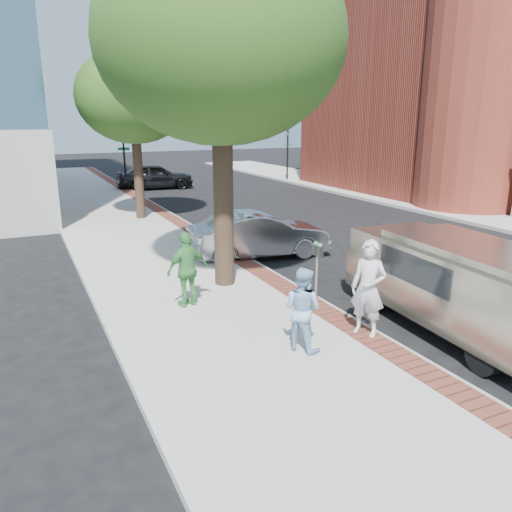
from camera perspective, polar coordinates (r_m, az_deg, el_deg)
ground at (r=12.09m, az=2.51°, el=-5.96°), size 120.00×120.00×0.00m
sidewalk at (r=18.82m, az=-13.18°, el=1.72°), size 5.00×60.00×0.15m
brick_strip at (r=19.37m, az=-6.85°, el=2.65°), size 0.60×60.00×0.01m
curb at (r=19.50m, az=-5.87°, el=2.52°), size 0.10×60.00×0.15m
sidewalk_far at (r=27.08m, az=22.07°, el=5.10°), size 5.00×60.00×0.15m
church at (r=35.10m, az=24.46°, el=18.79°), size 19.00×16.00×20.40m
signal_near at (r=32.58m, az=-14.84°, el=11.14°), size 0.70×0.15×3.80m
signal_far at (r=36.62m, az=3.63°, el=12.03°), size 0.70×0.15×3.80m
tree_near at (r=12.85m, az=-4.07°, el=23.31°), size 6.00×6.00×8.51m
tree_far at (r=22.45m, az=-13.82°, el=17.29°), size 4.80×4.80×7.14m
parking_meter at (r=11.81m, az=7.04°, el=-0.41°), size 0.12×0.32×1.47m
person_gray at (r=10.22m, az=12.71°, el=-3.62°), size 0.76×0.86×1.97m
person_officer at (r=9.45m, az=5.27°, el=-6.04°), size 0.92×0.99×1.62m
person_green at (r=11.65m, az=-7.84°, el=-1.52°), size 1.11×0.64×1.77m
sedan_silver at (r=16.24m, az=0.35°, el=2.42°), size 4.68×2.08×1.49m
bg_car at (r=33.21m, az=-11.46°, el=8.94°), size 4.96×2.28×1.65m
van at (r=11.42m, az=21.55°, el=-2.55°), size 2.46×5.54×2.00m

